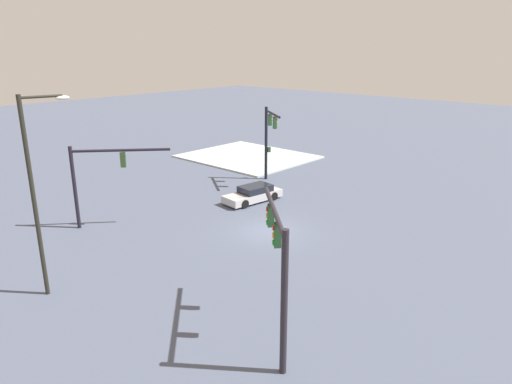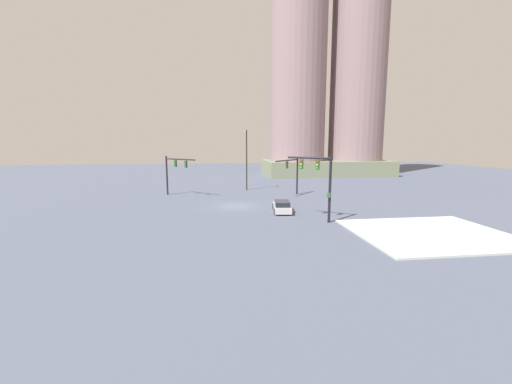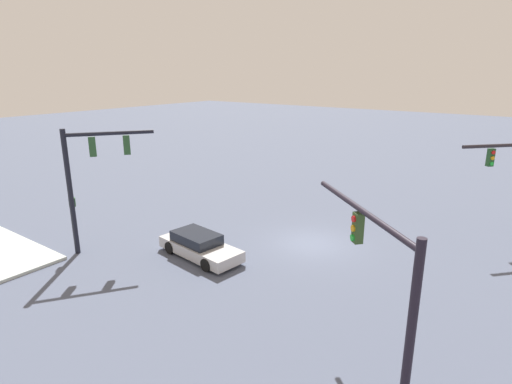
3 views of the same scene
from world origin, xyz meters
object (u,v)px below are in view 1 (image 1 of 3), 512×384
Objects in this scene: sedan_car_approaching at (253,194)px; traffic_signal_cross_street at (269,133)px; traffic_signal_opposite_side at (279,257)px; traffic_signal_near_corner at (97,171)px; streetlamp_curved_arm at (37,186)px.

traffic_signal_cross_street is at bearing -143.79° from sedan_car_approaching.
traffic_signal_opposite_side is at bearing -13.30° from traffic_signal_cross_street.
traffic_signal_opposite_side reaches higher than traffic_signal_near_corner.
traffic_signal_cross_street reaches higher than traffic_signal_opposite_side.
traffic_signal_opposite_side is 1.15× the size of sedan_car_approaching.
traffic_signal_cross_street is at bearing 25.16° from streetlamp_curved_arm.
sedan_car_approaching is (-2.67, 4.85, -3.67)m from traffic_signal_cross_street.
traffic_signal_cross_street is at bearing 37.65° from traffic_signal_near_corner.
traffic_signal_cross_street is (15.51, -17.48, 0.35)m from traffic_signal_opposite_side.
traffic_signal_cross_street is at bearing -5.75° from traffic_signal_opposite_side.
traffic_signal_cross_street is 22.04m from streetlamp_curved_arm.
traffic_signal_opposite_side reaches higher than sedan_car_approaching.
streetlamp_curved_arm is at bearing 63.17° from traffic_signal_opposite_side.
sedan_car_approaching is (-3.75, -10.49, -3.17)m from traffic_signal_near_corner.
traffic_signal_near_corner is at bearing 56.32° from streetlamp_curved_arm.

